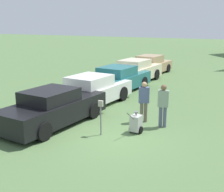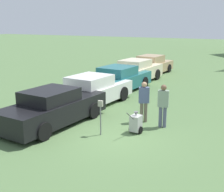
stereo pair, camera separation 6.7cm
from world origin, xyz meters
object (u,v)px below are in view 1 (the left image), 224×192
(parked_car_black, at_px, (53,108))
(person_worker, at_px, (144,99))
(parking_meter, at_px, (101,111))
(equipment_cart, at_px, (136,123))
(parked_car_teal, at_px, (118,79))
(parked_car_white, at_px, (91,91))
(parked_car_tan, at_px, (151,65))
(parked_car_cream, at_px, (135,71))
(person_supervisor, at_px, (163,103))

(parked_car_black, height_order, person_worker, person_worker)
(parking_meter, height_order, person_worker, person_worker)
(person_worker, bearing_deg, equipment_cart, 70.43)
(parked_car_teal, bearing_deg, parked_car_white, -82.25)
(parked_car_white, bearing_deg, parked_car_tan, 97.76)
(parking_meter, bearing_deg, person_worker, 65.18)
(parked_car_white, height_order, parked_car_cream, parked_car_cream)
(person_supervisor, height_order, equipment_cart, person_supervisor)
(parked_car_black, height_order, parked_car_tan, parked_car_black)
(parked_car_teal, distance_m, parked_car_tan, 6.48)
(equipment_cart, bearing_deg, parked_car_teal, 124.14)
(person_supervisor, xyz_separation_m, equipment_cart, (-0.75, -1.05, -0.61))
(parked_car_white, bearing_deg, person_supervisor, -15.43)
(parked_car_black, xyz_separation_m, parked_car_cream, (0.00, 9.78, 0.02))
(parking_meter, height_order, equipment_cart, parking_meter)
(parked_car_teal, bearing_deg, parking_meter, -64.36)
(parked_car_white, distance_m, person_supervisor, 4.52)
(person_supervisor, bearing_deg, parked_car_tan, -80.27)
(parked_car_black, distance_m, parking_meter, 2.30)
(parked_car_teal, relative_size, equipment_cart, 5.12)
(person_supervisor, relative_size, equipment_cart, 1.74)
(person_worker, relative_size, person_supervisor, 0.99)
(parked_car_cream, xyz_separation_m, person_worker, (3.24, -7.92, 0.25))
(parked_car_white, bearing_deg, parking_meter, -49.79)
(parked_car_white, height_order, person_supervisor, person_supervisor)
(parked_car_black, relative_size, parked_car_tan, 1.06)
(parked_car_black, distance_m, parked_car_teal, 6.80)
(parked_car_teal, height_order, equipment_cart, parked_car_teal)
(parked_car_teal, distance_m, equipment_cart, 7.16)
(parking_meter, distance_m, person_supervisor, 2.60)
(parked_car_black, distance_m, parked_car_tan, 13.28)
(parked_car_teal, xyz_separation_m, parking_meter, (2.27, -7.04, 0.23))
(equipment_cart, bearing_deg, parked_car_white, 146.04)
(parked_car_black, distance_m, person_worker, 3.75)
(person_worker, distance_m, person_supervisor, 0.95)
(parked_car_cream, distance_m, parking_meter, 10.28)
(parked_car_black, bearing_deg, parked_car_cream, 97.76)
(parked_car_tan, height_order, parking_meter, parked_car_tan)
(parked_car_white, bearing_deg, parked_car_teal, 97.75)
(parked_car_cream, relative_size, person_supervisor, 2.89)
(person_supervisor, bearing_deg, equipment_cart, 44.72)
(parked_car_cream, bearing_deg, person_supervisor, -55.50)
(parked_car_tan, bearing_deg, parked_car_white, -82.24)
(parked_car_tan, relative_size, person_supervisor, 2.78)
(parked_car_white, relative_size, equipment_cart, 5.16)
(parked_car_cream, bearing_deg, parking_meter, -69.47)
(parked_car_white, height_order, parking_meter, parked_car_white)
(person_supervisor, bearing_deg, parked_car_white, -32.92)
(equipment_cart, bearing_deg, person_supervisor, 60.26)
(parked_car_cream, relative_size, parking_meter, 3.79)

